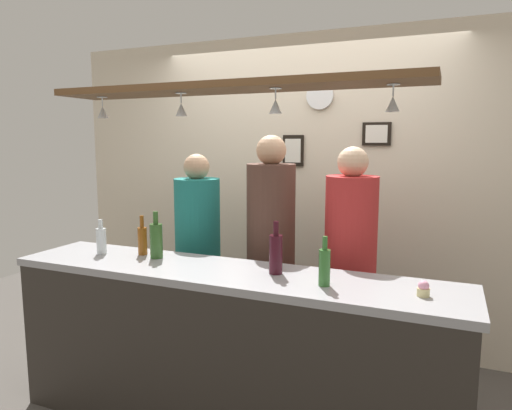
{
  "coord_description": "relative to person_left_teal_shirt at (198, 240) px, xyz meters",
  "views": [
    {
      "loc": [
        1.16,
        -2.65,
        1.72
      ],
      "look_at": [
        0.0,
        0.1,
        1.31
      ],
      "focal_mm": 32.25,
      "sensor_mm": 36.0,
      "label": 1
    }
  ],
  "objects": [
    {
      "name": "hanging_wineglass_far_left",
      "position": [
        -0.32,
        -0.61,
        0.93
      ],
      "size": [
        0.07,
        0.07,
        0.13
      ],
      "color": "silver",
      "rests_on": "overhead_glass_rack"
    },
    {
      "name": "person_middle_brown_shirt",
      "position": [
        0.59,
        0.0,
        0.09
      ],
      "size": [
        0.34,
        0.34,
        1.76
      ],
      "color": "#2D334C",
      "rests_on": "ground_plane"
    },
    {
      "name": "ground_plane",
      "position": [
        0.56,
        -0.3,
        -0.98
      ],
      "size": [
        8.0,
        8.0,
        0.0
      ],
      "primitive_type": "plane",
      "color": "#4C4742"
    },
    {
      "name": "overhead_glass_rack",
      "position": [
        0.56,
        -0.6,
        1.04
      ],
      "size": [
        2.2,
        0.36,
        0.04
      ],
      "primitive_type": "cube",
      "color": "brown"
    },
    {
      "name": "picture_frame_upper_small",
      "position": [
        1.18,
        0.76,
        0.8
      ],
      "size": [
        0.22,
        0.02,
        0.18
      ],
      "color": "black",
      "rests_on": "back_wall"
    },
    {
      "name": "bottle_champagne_green",
      "position": [
        0.03,
        -0.57,
        0.12
      ],
      "size": [
        0.08,
        0.08,
        0.3
      ],
      "color": "#2D5623",
      "rests_on": "bar_counter"
    },
    {
      "name": "bottle_beer_amber_tall",
      "position": [
        -0.11,
        -0.53,
        0.1
      ],
      "size": [
        0.06,
        0.06,
        0.26
      ],
      "color": "brown",
      "rests_on": "bar_counter"
    },
    {
      "name": "cupcake",
      "position": [
        1.64,
        -0.68,
        0.04
      ],
      "size": [
        0.06,
        0.06,
        0.08
      ],
      "color": "beige",
      "rests_on": "bar_counter"
    },
    {
      "name": "bottle_wine_dark_red",
      "position": [
        0.85,
        -0.6,
        0.12
      ],
      "size": [
        0.08,
        0.08,
        0.3
      ],
      "color": "#380F19",
      "rests_on": "bar_counter"
    },
    {
      "name": "bar_counter",
      "position": [
        0.56,
        -0.8,
        -0.31
      ],
      "size": [
        2.7,
        0.55,
        0.98
      ],
      "color": "#99999E",
      "rests_on": "ground_plane"
    },
    {
      "name": "hanging_wineglass_center",
      "position": [
        1.45,
        -0.58,
        0.93
      ],
      "size": [
        0.07,
        0.07,
        0.13
      ],
      "color": "silver",
      "rests_on": "overhead_glass_rack"
    },
    {
      "name": "hanging_wineglass_center_left",
      "position": [
        0.86,
        -0.65,
        0.93
      ],
      "size": [
        0.07,
        0.07,
        0.13
      ],
      "color": "silver",
      "rests_on": "overhead_glass_rack"
    },
    {
      "name": "bottle_beer_green_import",
      "position": [
        1.16,
        -0.71,
        0.11
      ],
      "size": [
        0.06,
        0.06,
        0.26
      ],
      "color": "#336B2D",
      "rests_on": "bar_counter"
    },
    {
      "name": "person_left_teal_shirt",
      "position": [
        0.0,
        0.0,
        0.0
      ],
      "size": [
        0.34,
        0.34,
        1.63
      ],
      "color": "#2D334C",
      "rests_on": "ground_plane"
    },
    {
      "name": "back_wall",
      "position": [
        0.56,
        0.8,
        0.32
      ],
      "size": [
        4.4,
        0.06,
        2.6
      ],
      "primitive_type": "cube",
      "color": "beige",
      "rests_on": "ground_plane"
    },
    {
      "name": "bottle_soda_clear",
      "position": [
        -0.37,
        -0.62,
        0.09
      ],
      "size": [
        0.06,
        0.06,
        0.23
      ],
      "color": "silver",
      "rests_on": "bar_counter"
    },
    {
      "name": "wall_clock",
      "position": [
        0.72,
        0.75,
        1.11
      ],
      "size": [
        0.22,
        0.03,
        0.22
      ],
      "primitive_type": "cylinder",
      "rotation": [
        1.57,
        0.0,
        0.0
      ],
      "color": "white",
      "rests_on": "back_wall"
    },
    {
      "name": "picture_frame_crest",
      "position": [
        0.5,
        0.76,
        0.66
      ],
      "size": [
        0.18,
        0.02,
        0.26
      ],
      "color": "black",
      "rests_on": "back_wall"
    },
    {
      "name": "hanging_wineglass_left",
      "position": [
        0.27,
        -0.63,
        0.93
      ],
      "size": [
        0.07,
        0.07,
        0.13
      ],
      "color": "silver",
      "rests_on": "overhead_glass_rack"
    },
    {
      "name": "person_right_red_shirt",
      "position": [
        1.15,
        0.0,
        0.04
      ],
      "size": [
        0.34,
        0.34,
        1.69
      ],
      "color": "#2D334C",
      "rests_on": "ground_plane"
    }
  ]
}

